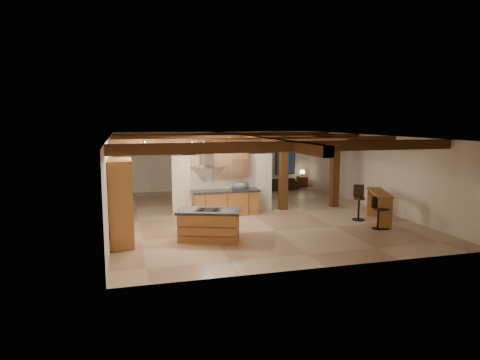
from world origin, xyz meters
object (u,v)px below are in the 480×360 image
object	(u,v)px
dining_table	(226,193)
sofa	(278,184)
bar_counter	(379,202)
kitchen_island	(209,224)

from	to	relation	value
dining_table	sofa	world-z (taller)	dining_table
dining_table	bar_counter	distance (m)	6.69
bar_counter	sofa	bearing A→B (deg)	97.51
kitchen_island	dining_table	world-z (taller)	kitchen_island
kitchen_island	bar_counter	bearing A→B (deg)	5.64
dining_table	sofa	xyz separation A→B (m)	(3.14, 2.08, -0.02)
sofa	bar_counter	bearing A→B (deg)	93.20
dining_table	sofa	distance (m)	3.77
bar_counter	kitchen_island	bearing A→B (deg)	-174.36
kitchen_island	dining_table	xyz separation A→B (m)	(1.92, 5.85, -0.14)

